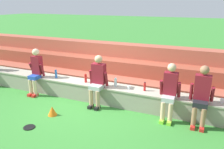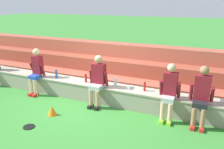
% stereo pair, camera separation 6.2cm
% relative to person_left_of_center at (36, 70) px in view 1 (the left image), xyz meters
% --- Properties ---
extents(ground_plane, '(80.00, 80.00, 0.00)m').
position_rel_person_left_of_center_xyz_m(ground_plane, '(1.84, 0.01, -0.78)').
color(ground_plane, '#388433').
extents(stone_seating_wall, '(8.83, 0.56, 0.54)m').
position_rel_person_left_of_center_xyz_m(stone_seating_wall, '(1.84, 0.27, -0.50)').
color(stone_seating_wall, gray).
rests_on(stone_seating_wall, ground).
extents(brick_bleachers, '(12.67, 1.74, 1.39)m').
position_rel_person_left_of_center_xyz_m(brick_bleachers, '(1.84, 1.92, -0.24)').
color(brick_bleachers, '#A7503C').
rests_on(brick_bleachers, ground).
extents(person_left_of_center, '(0.49, 0.56, 1.46)m').
position_rel_person_left_of_center_xyz_m(person_left_of_center, '(0.00, 0.00, 0.00)').
color(person_left_of_center, beige).
rests_on(person_left_of_center, ground).
extents(person_center, '(0.56, 0.56, 1.45)m').
position_rel_person_left_of_center_xyz_m(person_center, '(2.18, -0.01, 0.00)').
color(person_center, tan).
rests_on(person_center, ground).
extents(person_right_of_center, '(0.51, 0.55, 1.44)m').
position_rel_person_left_of_center_xyz_m(person_right_of_center, '(4.16, -0.03, -0.02)').
color(person_right_of_center, '#DBAD89').
rests_on(person_right_of_center, ground).
extents(person_far_right, '(0.54, 0.54, 1.46)m').
position_rel_person_left_of_center_xyz_m(person_far_right, '(4.89, -0.03, 0.00)').
color(person_far_right, '#996B4C').
rests_on(person_far_right, ground).
extents(water_bottle_mid_left, '(0.06, 0.06, 0.25)m').
position_rel_person_left_of_center_xyz_m(water_bottle_mid_left, '(3.45, 0.28, -0.13)').
color(water_bottle_mid_left, red).
rests_on(water_bottle_mid_left, stone_seating_wall).
extents(water_bottle_center_gap, '(0.07, 0.07, 0.27)m').
position_rel_person_left_of_center_xyz_m(water_bottle_center_gap, '(0.58, 0.25, -0.12)').
color(water_bottle_center_gap, blue).
rests_on(water_bottle_center_gap, stone_seating_wall).
extents(water_bottle_near_right, '(0.07, 0.07, 0.27)m').
position_rel_person_left_of_center_xyz_m(water_bottle_near_right, '(1.65, 0.24, -0.12)').
color(water_bottle_near_right, red).
rests_on(water_bottle_near_right, stone_seating_wall).
extents(water_bottle_near_left, '(0.08, 0.08, 0.26)m').
position_rel_person_left_of_center_xyz_m(water_bottle_near_left, '(2.60, 0.29, -0.12)').
color(water_bottle_near_left, silver).
rests_on(water_bottle_near_left, stone_seating_wall).
extents(plastic_cup_right_end, '(0.08, 0.08, 0.11)m').
position_rel_person_left_of_center_xyz_m(plastic_cup_right_end, '(5.36, 0.25, -0.19)').
color(plastic_cup_right_end, white).
rests_on(plastic_cup_right_end, stone_seating_wall).
extents(plastic_cup_middle, '(0.09, 0.09, 0.10)m').
position_rel_person_left_of_center_xyz_m(plastic_cup_middle, '(3.02, 0.23, -0.19)').
color(plastic_cup_middle, white).
rests_on(plastic_cup_middle, stone_seating_wall).
extents(frisbee, '(0.27, 0.27, 0.02)m').
position_rel_person_left_of_center_xyz_m(frisbee, '(1.23, -1.76, -0.77)').
color(frisbee, black).
rests_on(frisbee, ground).
extents(sports_cone, '(0.24, 0.24, 0.25)m').
position_rel_person_left_of_center_xyz_m(sports_cone, '(1.35, -1.03, -0.66)').
color(sports_cone, orange).
rests_on(sports_cone, ground).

